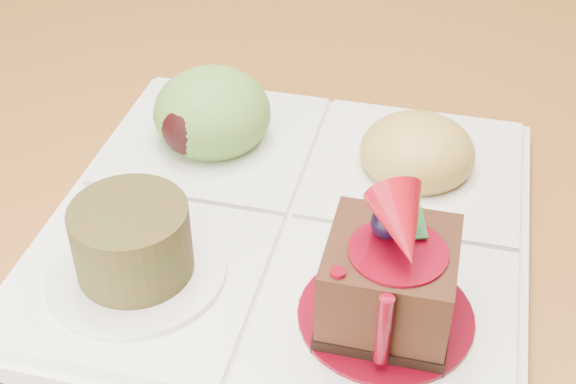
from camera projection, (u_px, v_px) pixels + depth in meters
The scene contains 2 objects.
ground at pixel (434, 281), 1.51m from camera, with size 6.00×6.00×0.00m, color #502A17.
sampler_plate at pixel (286, 205), 0.47m from camera, with size 0.36×0.36×0.11m.
Camera 1 is at (0.40, -1.04, 1.07)m, focal length 50.00 mm.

